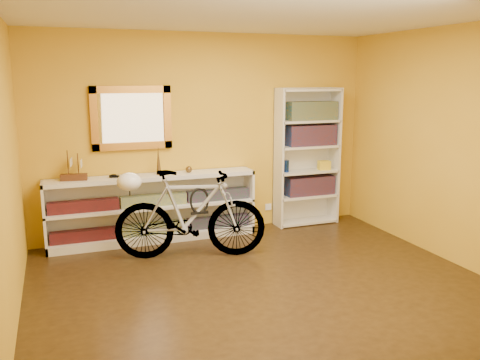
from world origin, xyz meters
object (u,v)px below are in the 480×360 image
object	(u,v)px
console_unit	(154,208)
helmet	(129,182)
bookcase	(307,157)
bicycle	(191,214)

from	to	relation	value
console_unit	helmet	size ratio (longest dim) A/B	9.51
bookcase	console_unit	bearing A→B (deg)	-179.34
helmet	console_unit	bearing A→B (deg)	57.72
console_unit	helmet	distance (m)	0.84
bicycle	helmet	distance (m)	0.77
console_unit	bookcase	distance (m)	2.23
bookcase	helmet	world-z (taller)	bookcase
bicycle	bookcase	bearing A→B (deg)	-53.49
bookcase	helmet	distance (m)	2.60
bicycle	helmet	world-z (taller)	bicycle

